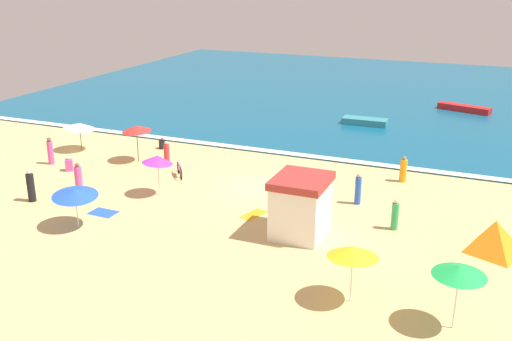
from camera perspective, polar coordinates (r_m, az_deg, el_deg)
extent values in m
plane|color=#D8B775|center=(32.69, -0.05, -1.60)|extent=(60.00, 60.00, 0.00)
cube|color=#0F567A|center=(58.55, 10.74, 7.48)|extent=(60.00, 44.00, 0.10)
cube|color=white|center=(38.22, 3.62, 1.65)|extent=(57.00, 0.70, 0.01)
cube|color=white|center=(26.59, 4.39, -3.83)|extent=(2.23, 2.60, 2.46)
cube|color=#A5332D|center=(26.08, 4.47, -1.00)|extent=(2.40, 2.79, 0.34)
cylinder|color=silver|center=(21.71, 9.33, -10.03)|extent=(0.05, 0.05, 2.19)
cone|color=yellow|center=(21.27, 9.46, -7.82)|extent=(2.33, 2.35, 0.55)
cylinder|color=silver|center=(31.59, -9.51, -0.52)|extent=(0.05, 0.05, 2.18)
cone|color=#B733C6|center=(31.29, -9.60, 1.08)|extent=(2.30, 2.29, 0.61)
cylinder|color=silver|center=(21.05, 18.97, -11.74)|extent=(0.05, 0.05, 2.30)
cone|color=green|center=(20.56, 19.28, -9.26)|extent=(2.47, 2.47, 0.35)
cylinder|color=#4C3823|center=(40.70, -16.77, 3.14)|extent=(0.05, 0.05, 1.84)
cone|color=white|center=(40.51, -16.88, 4.20)|extent=(2.78, 2.76, 0.61)
cylinder|color=#4C3823|center=(37.36, -11.51, 2.54)|extent=(0.05, 0.05, 2.28)
cone|color=red|center=(37.09, -11.62, 4.04)|extent=(2.35, 2.36, 0.47)
cylinder|color=silver|center=(28.61, -17.13, -3.62)|extent=(0.05, 0.05, 1.85)
cone|color=blue|center=(28.31, -17.29, -2.09)|extent=(3.02, 3.02, 0.55)
pyramid|color=orange|center=(27.10, 22.27, -5.97)|extent=(2.66, 2.75, 1.48)
torus|color=black|center=(34.06, -7.35, -0.30)|extent=(0.49, 0.61, 0.72)
torus|color=black|center=(35.09, -7.60, 0.28)|extent=(0.49, 0.61, 0.72)
cube|color=#D84CA5|center=(34.50, -7.50, 0.34)|extent=(0.59, 0.73, 0.36)
cylinder|color=blue|center=(30.56, 9.94, -1.95)|extent=(0.34, 0.34, 1.46)
sphere|color=#DBA884|center=(30.27, 10.03, -0.48)|extent=(0.23, 0.23, 0.23)
cylinder|color=#D84CA5|center=(32.69, -16.95, -0.98)|extent=(0.55, 0.55, 1.58)
sphere|color=brown|center=(32.41, -17.10, 0.51)|extent=(0.24, 0.24, 0.24)
cylinder|color=green|center=(28.00, 13.43, -4.38)|extent=(0.48, 0.48, 1.31)
sphere|color=beige|center=(27.70, 13.55, -2.93)|extent=(0.24, 0.24, 0.24)
cylinder|color=red|center=(36.23, -8.72, 1.46)|extent=(0.43, 0.43, 1.41)
sphere|color=#DBA884|center=(35.99, -8.78, 2.68)|extent=(0.23, 0.23, 0.23)
cube|color=black|center=(40.05, -9.12, 2.53)|extent=(0.55, 0.55, 0.57)
sphere|color=brown|center=(39.94, -9.15, 3.05)|extent=(0.21, 0.21, 0.21)
cylinder|color=#D84CA5|center=(38.46, -19.45, 1.65)|extent=(0.44, 0.44, 1.47)
sphere|color=brown|center=(38.23, -19.59, 2.87)|extent=(0.27, 0.27, 0.27)
cube|color=#D84CA5|center=(36.94, -17.81, 0.51)|extent=(0.58, 0.58, 0.70)
sphere|color=beige|center=(36.80, -17.88, 1.17)|extent=(0.22, 0.22, 0.22)
cylinder|color=black|center=(32.63, -21.14, -1.58)|extent=(0.56, 0.56, 1.51)
sphere|color=beige|center=(32.35, -21.33, -0.15)|extent=(0.24, 0.24, 0.24)
cylinder|color=orange|center=(34.31, 14.20, -0.02)|extent=(0.54, 0.54, 1.30)
sphere|color=#9E6B47|center=(34.08, 14.30, 1.18)|extent=(0.23, 0.23, 0.23)
cube|color=blue|center=(30.26, -14.71, -4.01)|extent=(1.39, 0.98, 0.01)
cube|color=orange|center=(29.06, -0.24, -4.33)|extent=(1.06, 1.60, 0.01)
cube|color=teal|center=(46.19, 10.60, 4.75)|extent=(3.45, 1.33, 0.48)
cube|color=red|center=(52.76, 19.68, 5.76)|extent=(4.48, 2.20, 0.51)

